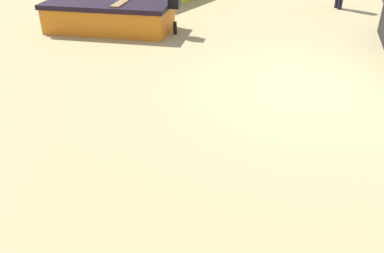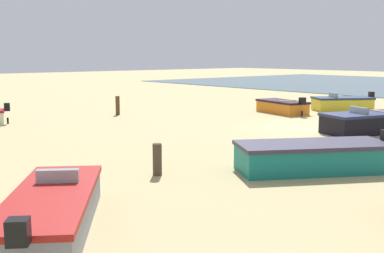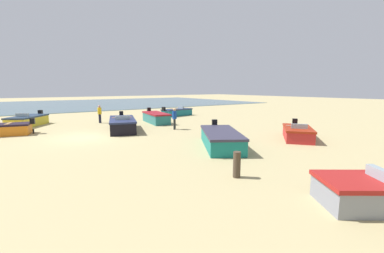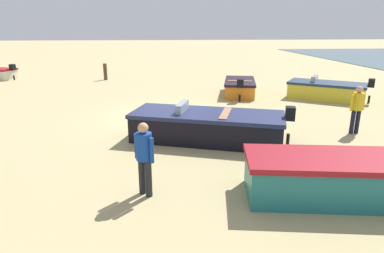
{
  "view_description": "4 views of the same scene",
  "coord_description": "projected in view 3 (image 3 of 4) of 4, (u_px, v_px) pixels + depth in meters",
  "views": [
    {
      "loc": [
        2.54,
        7.01,
        3.11
      ],
      "look_at": [
        2.45,
        2.57,
        0.61
      ],
      "focal_mm": 37.96,
      "sensor_mm": 36.0,
      "label": 1
    },
    {
      "loc": [
        -13.57,
        18.78,
        3.44
      ],
      "look_at": [
        1.37,
        5.97,
        0.5
      ],
      "focal_mm": 44.41,
      "sensor_mm": 36.0,
      "label": 2
    },
    {
      "loc": [
        3.46,
        16.94,
        3.15
      ],
      "look_at": [
        -5.31,
        4.23,
        0.77
      ],
      "focal_mm": 23.49,
      "sensor_mm": 36.0,
      "label": 3
    },
    {
      "loc": [
        -12.73,
        0.08,
        3.49
      ],
      "look_at": [
        -2.63,
        -0.76,
        0.42
      ],
      "focal_mm": 30.98,
      "sensor_mm": 36.0,
      "label": 4
    }
  ],
  "objects": [
    {
      "name": "boat_orange_3",
      "position": [
        2.0,
        129.0,
        16.78
      ],
      "size": [
        3.72,
        2.23,
        1.09
      ],
      "rotation": [
        0.0,
        0.0,
        4.5
      ],
      "color": "orange",
      "rests_on": "ground"
    },
    {
      "name": "ground_plane",
      "position": [
        87.0,
        137.0,
        16.2
      ],
      "size": [
        160.0,
        160.0,
        0.0
      ],
      "primitive_type": "plane",
      "color": "tan"
    },
    {
      "name": "boat_red_1",
      "position": [
        298.0,
        133.0,
        15.5
      ],
      "size": [
        3.59,
        3.34,
        1.07
      ],
      "rotation": [
        0.0,
        0.0,
        5.4
      ],
      "color": "red",
      "rests_on": "ground"
    },
    {
      "name": "beach_walker_foreground",
      "position": [
        100.0,
        113.0,
        22.57
      ],
      "size": [
        0.39,
        0.54,
        1.62
      ],
      "rotation": [
        0.0,
        0.0,
        1.74
      ],
      "color": "black",
      "rests_on": "ground"
    },
    {
      "name": "mooring_post_mid_beach",
      "position": [
        237.0,
        165.0,
        8.87
      ],
      "size": [
        0.27,
        0.27,
        0.93
      ],
      "primitive_type": "cylinder",
      "color": "#46382B",
      "rests_on": "ground"
    },
    {
      "name": "boat_black_0",
      "position": [
        122.0,
        124.0,
        18.69
      ],
      "size": [
        3.13,
        5.08,
        1.23
      ],
      "rotation": [
        0.0,
        0.0,
        5.97
      ],
      "color": "black",
      "rests_on": "ground"
    },
    {
      "name": "beach_walker_distant",
      "position": [
        174.0,
        117.0,
        19.11
      ],
      "size": [
        0.48,
        0.48,
        1.62
      ],
      "rotation": [
        0.0,
        0.0,
        3.99
      ],
      "color": "#202527",
      "rests_on": "ground"
    },
    {
      "name": "boat_teal_8",
      "position": [
        177.0,
        112.0,
        28.53
      ],
      "size": [
        4.0,
        2.09,
        1.11
      ],
      "rotation": [
        0.0,
        0.0,
        1.76
      ],
      "color": "#186B7B",
      "rests_on": "ground"
    },
    {
      "name": "tidal_water",
      "position": [
        42.0,
        105.0,
        45.48
      ],
      "size": [
        80.0,
        36.0,
        0.06
      ],
      "primitive_type": "cube",
      "color": "slate",
      "rests_on": "ground"
    },
    {
      "name": "boat_teal_2",
      "position": [
        221.0,
        139.0,
        13.49
      ],
      "size": [
        3.87,
        4.8,
        1.18
      ],
      "rotation": [
        0.0,
        0.0,
        5.74
      ],
      "color": "#14746F",
      "rests_on": "ground"
    },
    {
      "name": "boat_yellow_7",
      "position": [
        28.0,
        121.0,
        20.94
      ],
      "size": [
        3.39,
        3.94,
        1.16
      ],
      "rotation": [
        0.0,
        0.0,
        5.7
      ],
      "color": "gold",
      "rests_on": "ground"
    },
    {
      "name": "boat_teal_6",
      "position": [
        156.0,
        118.0,
        22.83
      ],
      "size": [
        2.01,
        4.39,
        1.24
      ],
      "rotation": [
        0.0,
        0.0,
        6.14
      ],
      "color": "#1F6C70",
      "rests_on": "ground"
    }
  ]
}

